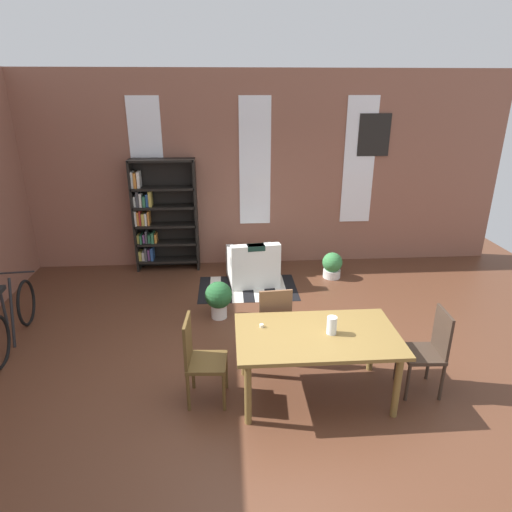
# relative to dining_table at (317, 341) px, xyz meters

# --- Properties ---
(ground_plane) EXTENTS (10.32, 10.32, 0.00)m
(ground_plane) POSITION_rel_dining_table_xyz_m (-0.38, 0.23, -0.66)
(ground_plane) COLOR #553120
(back_wall_brick) EXTENTS (8.94, 0.12, 3.40)m
(back_wall_brick) POSITION_rel_dining_table_xyz_m (-0.38, 3.95, 1.04)
(back_wall_brick) COLOR #8F5A48
(back_wall_brick) RESTS_ON ground
(window_pane_0) EXTENTS (0.55, 0.02, 2.21)m
(window_pane_0) POSITION_rel_dining_table_xyz_m (-2.23, 3.88, 1.21)
(window_pane_0) COLOR white
(window_pane_1) EXTENTS (0.55, 0.02, 2.21)m
(window_pane_1) POSITION_rel_dining_table_xyz_m (-0.38, 3.88, 1.21)
(window_pane_1) COLOR white
(window_pane_2) EXTENTS (0.55, 0.02, 2.21)m
(window_pane_2) POSITION_rel_dining_table_xyz_m (1.48, 3.88, 1.21)
(window_pane_2) COLOR white
(dining_table) EXTENTS (1.66, 0.98, 0.74)m
(dining_table) POSITION_rel_dining_table_xyz_m (0.00, 0.00, 0.00)
(dining_table) COLOR brown
(dining_table) RESTS_ON ground
(vase_on_table) EXTENTS (0.10, 0.10, 0.19)m
(vase_on_table) POSITION_rel_dining_table_xyz_m (0.14, 0.00, 0.18)
(vase_on_table) COLOR silver
(vase_on_table) RESTS_ON dining_table
(tealight_candle_0) EXTENTS (0.04, 0.04, 0.03)m
(tealight_candle_0) POSITION_rel_dining_table_xyz_m (-0.56, 0.17, 0.10)
(tealight_candle_0) COLOR silver
(tealight_candle_0) RESTS_ON dining_table
(dining_chair_head_left) EXTENTS (0.43, 0.43, 0.95)m
(dining_chair_head_left) POSITION_rel_dining_table_xyz_m (-1.20, 0.00, -0.14)
(dining_chair_head_left) COLOR brown
(dining_chair_head_left) RESTS_ON ground
(dining_chair_head_right) EXTENTS (0.42, 0.42, 0.95)m
(dining_chair_head_right) POSITION_rel_dining_table_xyz_m (1.20, -0.00, -0.14)
(dining_chair_head_right) COLOR #392B21
(dining_chair_head_right) RESTS_ON ground
(dining_chair_far_left) EXTENTS (0.43, 0.43, 0.95)m
(dining_chair_far_left) POSITION_rel_dining_table_xyz_m (-0.37, 0.72, -0.14)
(dining_chair_far_left) COLOR brown
(dining_chair_far_left) RESTS_ON ground
(bookshelf_tall) EXTENTS (1.11, 0.31, 1.98)m
(bookshelf_tall) POSITION_rel_dining_table_xyz_m (-2.05, 3.70, 0.33)
(bookshelf_tall) COLOR black
(bookshelf_tall) RESTS_ON ground
(armchair_white) EXTENTS (0.89, 0.89, 0.75)m
(armchair_white) POSITION_rel_dining_table_xyz_m (-0.47, 2.99, -0.38)
(armchair_white) COLOR white
(armchair_white) RESTS_ON ground
(bicycle_second) EXTENTS (0.44, 1.67, 0.89)m
(bicycle_second) POSITION_rel_dining_table_xyz_m (-3.64, 1.29, -0.33)
(bicycle_second) COLOR black
(bicycle_second) RESTS_ON ground
(potted_plant_by_shelf) EXTENTS (0.39, 0.39, 0.54)m
(potted_plant_by_shelf) POSITION_rel_dining_table_xyz_m (-1.03, 1.77, -0.34)
(potted_plant_by_shelf) COLOR silver
(potted_plant_by_shelf) RESTS_ON ground
(potted_plant_corner) EXTENTS (0.34, 0.34, 0.45)m
(potted_plant_corner) POSITION_rel_dining_table_xyz_m (0.91, 3.06, -0.43)
(potted_plant_corner) COLOR silver
(potted_plant_corner) RESTS_ON ground
(striped_rug) EXTENTS (1.60, 1.03, 0.01)m
(striped_rug) POSITION_rel_dining_table_xyz_m (-0.58, 2.70, -0.65)
(striped_rug) COLOR black
(striped_rug) RESTS_ON ground
(framed_picture) EXTENTS (0.56, 0.03, 0.72)m
(framed_picture) POSITION_rel_dining_table_xyz_m (1.70, 3.87, 1.67)
(framed_picture) COLOR black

